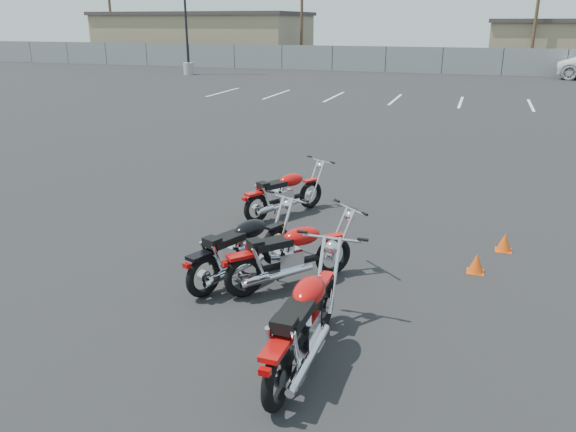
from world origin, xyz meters
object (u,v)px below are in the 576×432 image
(motorcycle_third_red, at_px, (290,255))
(motorcycle_rear_red, at_px, (304,322))
(motorcycle_second_black, at_px, (242,249))
(motorcycle_front_red, at_px, (285,193))

(motorcycle_third_red, xyz_separation_m, motorcycle_rear_red, (0.75, -1.78, 0.04))
(motorcycle_second_black, xyz_separation_m, motorcycle_rear_red, (1.47, -1.75, 0.04))
(motorcycle_front_red, relative_size, motorcycle_rear_red, 0.82)
(motorcycle_second_black, relative_size, motorcycle_rear_red, 0.91)
(motorcycle_front_red, bearing_deg, motorcycle_third_red, -69.33)
(motorcycle_second_black, bearing_deg, motorcycle_front_red, 96.94)
(motorcycle_third_red, distance_m, motorcycle_rear_red, 1.93)
(motorcycle_rear_red, bearing_deg, motorcycle_second_black, 130.05)
(motorcycle_rear_red, bearing_deg, motorcycle_front_red, 111.51)
(motorcycle_second_black, height_order, motorcycle_third_red, motorcycle_second_black)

